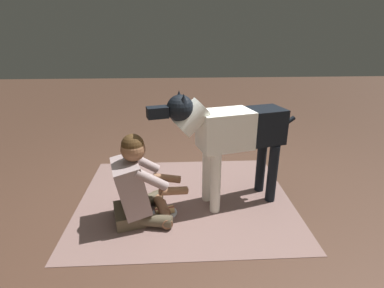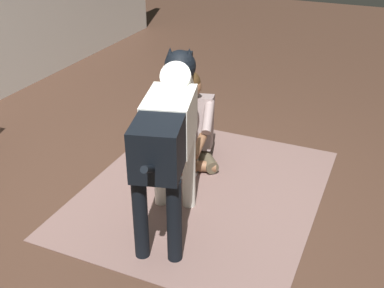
{
  "view_description": "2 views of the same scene",
  "coord_description": "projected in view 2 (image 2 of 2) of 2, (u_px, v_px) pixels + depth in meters",
  "views": [
    {
      "loc": [
        0.33,
        2.66,
        1.64
      ],
      "look_at": [
        0.19,
        0.07,
        0.63
      ],
      "focal_mm": 28.02,
      "sensor_mm": 36.0,
      "label": 1
    },
    {
      "loc": [
        -2.7,
        -1.2,
        2.14
      ],
      "look_at": [
        0.01,
        -0.01,
        0.55
      ],
      "focal_mm": 44.77,
      "sensor_mm": 36.0,
      "label": 2
    }
  ],
  "objects": [
    {
      "name": "ground_plane",
      "position": [
        190.0,
        209.0,
        3.61
      ],
      "size": [
        15.8,
        15.8,
        0.0
      ],
      "primitive_type": "plane",
      "color": "#483024"
    },
    {
      "name": "area_rug",
      "position": [
        202.0,
        191.0,
        3.82
      ],
      "size": [
        2.12,
        1.78,
        0.01
      ],
      "primitive_type": "cube",
      "color": "#785C56",
      "rests_on": "ground"
    },
    {
      "name": "person_sitting_on_floor",
      "position": [
        189.0,
        125.0,
        4.12
      ],
      "size": [
        0.71,
        0.58,
        0.82
      ],
      "color": "brown",
      "rests_on": "ground"
    },
    {
      "name": "large_dog",
      "position": [
        168.0,
        128.0,
        3.16
      ],
      "size": [
        1.41,
        0.53,
        1.14
      ],
      "color": "white",
      "rests_on": "ground"
    },
    {
      "name": "hot_dog_on_plate",
      "position": [
        185.0,
        170.0,
        4.06
      ],
      "size": [
        0.23,
        0.23,
        0.06
      ],
      "color": "silver",
      "rests_on": "ground"
    }
  ]
}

